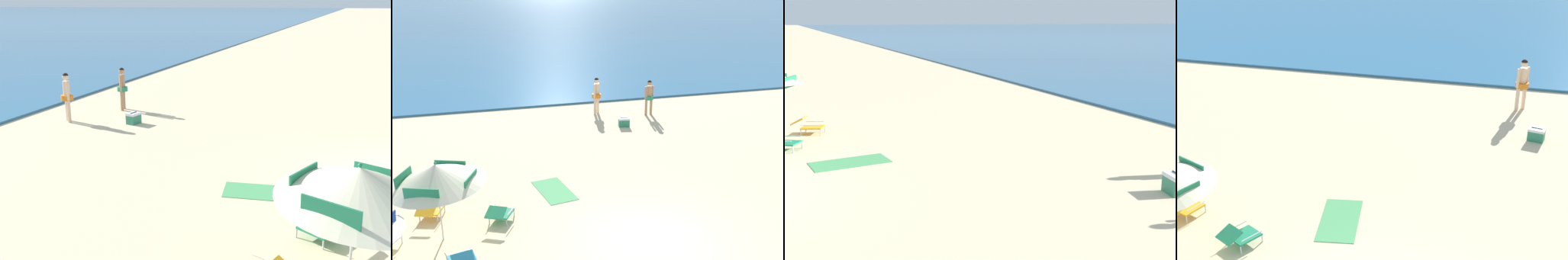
% 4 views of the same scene
% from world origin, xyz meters
% --- Properties ---
extents(ground_plane, '(800.00, 800.00, 0.00)m').
position_xyz_m(ground_plane, '(0.00, 0.00, 0.00)').
color(ground_plane, beige).
extents(beach_umbrella_striped_main, '(3.13, 3.11, 2.13)m').
position_xyz_m(beach_umbrella_striped_main, '(-4.92, 1.55, 1.77)').
color(beach_umbrella_striped_main, silver).
rests_on(beach_umbrella_striped_main, ground).
extents(lounge_chair_under_umbrella, '(0.88, 1.02, 0.51)m').
position_xyz_m(lounge_chair_under_umbrella, '(-3.45, 2.01, 0.28)').
color(lounge_chair_under_umbrella, '#1E7F56').
rests_on(lounge_chair_under_umbrella, ground).
extents(lounge_chair_beside_umbrella, '(0.70, 0.94, 0.49)m').
position_xyz_m(lounge_chair_beside_umbrella, '(-4.50, 0.05, 0.28)').
color(lounge_chair_beside_umbrella, teal).
rests_on(lounge_chair_beside_umbrella, ground).
extents(lounge_chair_facing_sea, '(0.79, 1.01, 0.52)m').
position_xyz_m(lounge_chair_facing_sea, '(-5.24, 2.73, 0.27)').
color(lounge_chair_facing_sea, gold).
rests_on(lounge_chair_facing_sea, ground).
extents(person_standing_near_shore, '(0.50, 0.42, 1.73)m').
position_xyz_m(person_standing_near_shore, '(4.76, 10.57, 1.00)').
color(person_standing_near_shore, tan).
rests_on(person_standing_near_shore, ground).
extents(person_standing_beside, '(0.44, 0.44, 1.80)m').
position_xyz_m(person_standing_beside, '(2.39, 11.55, 1.04)').
color(person_standing_beside, beige).
rests_on(person_standing_beside, ground).
extents(cooler_box, '(0.56, 0.45, 0.43)m').
position_xyz_m(cooler_box, '(2.92, 9.14, 0.20)').
color(cooler_box, '#2D7F5B').
rests_on(cooler_box, ground).
extents(beach_towel, '(1.16, 1.91, 0.01)m').
position_xyz_m(beach_towel, '(-1.61, 3.50, 0.01)').
color(beach_towel, '#4C9E5B').
rests_on(beach_towel, ground).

